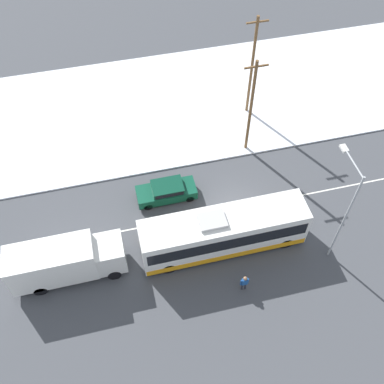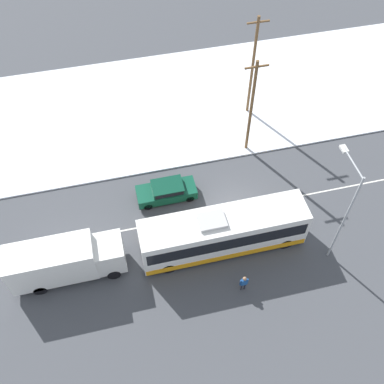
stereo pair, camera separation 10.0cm
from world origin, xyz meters
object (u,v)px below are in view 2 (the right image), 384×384
streetlamp (345,205)px  utility_pole_snowlot (253,66)px  city_bus (223,232)px  sedan_car (167,191)px  box_truck (64,260)px  utility_pole_roadside (251,107)px  pedestrian_at_stop (244,282)px

streetlamp → utility_pole_snowlot: (-1.00, 15.03, -0.43)m
city_bus → sedan_car: city_bus is taller
box_truck → utility_pole_roadside: 17.65m
sedan_car → utility_pole_roadside: utility_pole_roadside is taller
box_truck → sedan_car: box_truck is taller
sedan_car → utility_pole_roadside: (7.47, 3.52, 3.78)m
utility_pole_snowlot → pedestrian_at_stop: bearing=-108.6°
utility_pole_snowlot → city_bus: bearing=-114.8°
pedestrian_at_stop → city_bus: bearing=97.1°
box_truck → pedestrian_at_stop: 11.83m
utility_pole_roadside → utility_pole_snowlot: 4.65m
city_bus → utility_pole_snowlot: size_ratio=1.22×
sedan_car → utility_pole_roadside: bearing=-154.8°
sedan_car → utility_pole_snowlot: (8.97, 7.91, 4.09)m
box_truck → streetlamp: bearing=-7.2°
sedan_car → streetlamp: streetlamp is taller
utility_pole_snowlot → utility_pole_roadside: bearing=-108.9°
streetlamp → pedestrian_at_stop: bearing=-166.2°
city_bus → streetlamp: streetlamp is taller
box_truck → sedan_car: (7.78, 4.90, -0.98)m
pedestrian_at_stop → utility_pole_snowlot: size_ratio=0.17×
streetlamp → utility_pole_snowlot: bearing=93.8°
box_truck → utility_pole_snowlot: (16.76, 12.80, 3.10)m
utility_pole_roadside → streetlamp: bearing=-76.8°
box_truck → streetlamp: streetlamp is taller
city_bus → utility_pole_roadside: 10.21m
pedestrian_at_stop → streetlamp: bearing=13.8°
utility_pole_roadside → box_truck: bearing=-151.1°
utility_pole_roadside → sedan_car: bearing=-154.8°
city_bus → box_truck: city_bus is taller
sedan_car → utility_pole_snowlot: 12.64m
pedestrian_at_stop → utility_pole_roadside: (4.10, 12.26, 3.58)m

